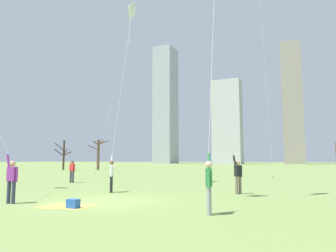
# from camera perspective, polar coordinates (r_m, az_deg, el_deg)

# --- Properties ---
(ground_plane) EXTENTS (400.00, 400.00, 0.00)m
(ground_plane) POSITION_cam_1_polar(r_m,az_deg,el_deg) (13.19, -10.81, -13.27)
(ground_plane) COLOR #7A934C
(kite_flyer_midfield_right_orange) EXTENTS (0.96, 4.12, 11.38)m
(kite_flyer_midfield_right_orange) POSITION_cam_1_polar(r_m,az_deg,el_deg) (10.39, 7.73, -0.83)
(kite_flyer_midfield_right_orange) COLOR gray
(kite_flyer_midfield_right_orange) RESTS_ON ground
(kite_flyer_midfield_left_white) EXTENTS (1.92, 5.44, 12.77)m
(kite_flyer_midfield_left_white) POSITION_cam_1_polar(r_m,az_deg,el_deg) (17.47, -9.31, -0.96)
(kite_flyer_midfield_left_white) COLOR black
(kite_flyer_midfield_left_white) RESTS_ON ground
(kite_flyer_far_back_teal) EXTENTS (4.97, 7.09, 15.31)m
(kite_flyer_far_back_teal) POSITION_cam_1_polar(r_m,az_deg,el_deg) (14.95, 8.75, 0.50)
(kite_flyer_far_back_teal) COLOR #726656
(kite_flyer_far_back_teal) RESTS_ON ground
(bystander_far_off_by_trees) EXTENTS (0.51, 0.22, 1.62)m
(bystander_far_off_by_trees) POSITION_cam_1_polar(r_m,az_deg,el_deg) (24.05, -17.06, -7.68)
(bystander_far_off_by_trees) COLOR #33384C
(bystander_far_off_by_trees) RESTS_ON ground
(picnic_spot) EXTENTS (2.01, 1.68, 0.31)m
(picnic_spot) POSITION_cam_1_polar(r_m,az_deg,el_deg) (11.79, -17.29, -13.52)
(picnic_spot) COLOR #D8BF4C
(picnic_spot) RESTS_ON ground
(bare_tree_left_of_center) EXTENTS (2.25, 3.43, 4.83)m
(bare_tree_left_of_center) POSITION_cam_1_polar(r_m,az_deg,el_deg) (54.28, -18.47, -4.88)
(bare_tree_left_of_center) COLOR #423326
(bare_tree_left_of_center) RESTS_ON ground
(bare_tree_center) EXTENTS (2.38, 3.00, 4.97)m
(bare_tree_center) POSITION_cam_1_polar(r_m,az_deg,el_deg) (52.40, -12.56, -4.76)
(bare_tree_center) COLOR brown
(bare_tree_center) RESTS_ON ground
(skyline_wide_slab) EXTENTS (10.65, 6.52, 31.76)m
(skyline_wide_slab) POSITION_cam_1_polar(r_m,az_deg,el_deg) (120.59, 10.73, 0.73)
(skyline_wide_slab) COLOR #B2B2B7
(skyline_wide_slab) RESTS_ON ground
(skyline_mid_tower_left) EXTENTS (7.47, 7.40, 47.14)m
(skyline_mid_tower_left) POSITION_cam_1_polar(r_m,az_deg,el_deg) (130.16, 21.77, 3.98)
(skyline_mid_tower_left) COLOR gray
(skyline_mid_tower_left) RESTS_ON ground
(skyline_slender_spire) EXTENTS (8.51, 10.40, 52.97)m
(skyline_slender_spire) POSITION_cam_1_polar(r_m,az_deg,el_deg) (143.43, -0.44, 3.81)
(skyline_slender_spire) COLOR #9EA3AD
(skyline_slender_spire) RESTS_ON ground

